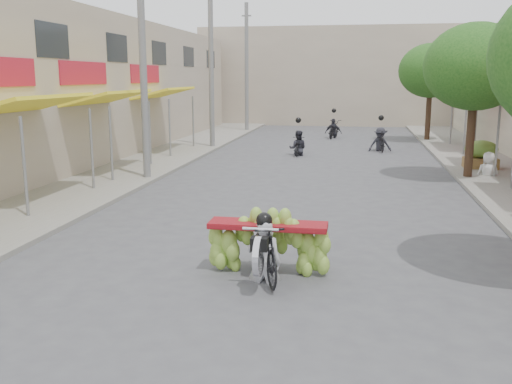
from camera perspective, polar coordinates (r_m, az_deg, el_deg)
The scene contains 16 objects.
ground at distance 7.31m, azimuth -3.93°, elevation -16.88°, with size 120.00×120.00×0.00m, color #4E4E52.
sidewalk_left at distance 23.16m, azimuth -11.91°, elevation 2.73°, with size 4.00×60.00×0.12m, color gray.
sidewalk_right at distance 22.18m, azimuth 23.99°, elevation 1.61°, with size 4.00×60.00×0.12m, color gray.
shophouse_row_left at distance 24.35m, azimuth -24.22°, elevation 9.35°, with size 9.77×40.00×6.00m.
far_building at distance 44.27m, azimuth 8.09°, elevation 11.37°, with size 20.00×6.00×7.00m, color tan.
utility_pole_mid at distance 19.54m, azimuth -11.25°, elevation 12.87°, with size 0.60×0.24×8.00m.
utility_pole_far at distance 28.13m, azimuth -4.51°, elevation 12.54°, with size 0.60×0.24×8.00m.
utility_pole_back at distance 36.91m, azimuth -0.95°, elevation 12.30°, with size 0.60×0.24×8.00m.
street_tree_mid at distance 20.60m, azimuth 21.10°, elevation 11.58°, with size 3.40×3.40×5.25m.
street_tree_far at distance 32.47m, azimuth 17.08°, elevation 11.50°, with size 3.40×3.40×5.25m.
produce_crate_far at distance 22.88m, azimuth 21.59°, elevation 3.73°, with size 1.20×0.88×1.16m.
banana_motorbike at distance 9.98m, azimuth 1.00°, elevation -4.76°, with size 2.20×1.92×2.02m.
pedestrian at distance 21.43m, azimuth 22.32°, elevation 3.75°, with size 0.80×0.50×1.59m.
bg_motorbike_a at distance 25.65m, azimuth 4.22°, elevation 5.40°, with size 0.80×1.43×1.95m.
bg_motorbike_b at distance 27.68m, azimuth 12.34°, elevation 5.71°, with size 1.13×1.88×1.95m.
bg_motorbike_c at distance 33.23m, azimuth 7.76°, elevation 6.68°, with size 1.05×1.89×1.95m.
Camera 1 is at (1.58, -6.24, 3.46)m, focal length 40.00 mm.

